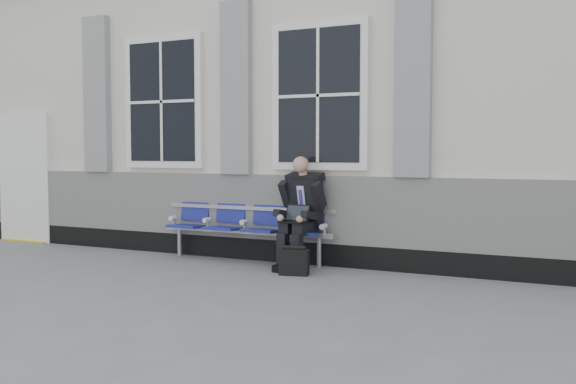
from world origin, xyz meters
The scene contains 5 objects.
ground centered at (0.00, 0.00, 0.00)m, with size 70.00×70.00×0.00m, color slate.
station_building centered at (-0.02, 3.47, 2.22)m, with size 14.40×4.40×4.49m.
bench centered at (-0.68, 1.32, 0.55)m, with size 2.60×0.47×0.91m.
businessman centered at (0.21, 1.19, 0.78)m, with size 0.61×0.82×1.46m.
briefcase centered at (0.34, 0.69, 0.17)m, with size 0.38×0.22×0.37m.
Camera 1 is at (3.61, -6.39, 1.53)m, focal length 40.00 mm.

